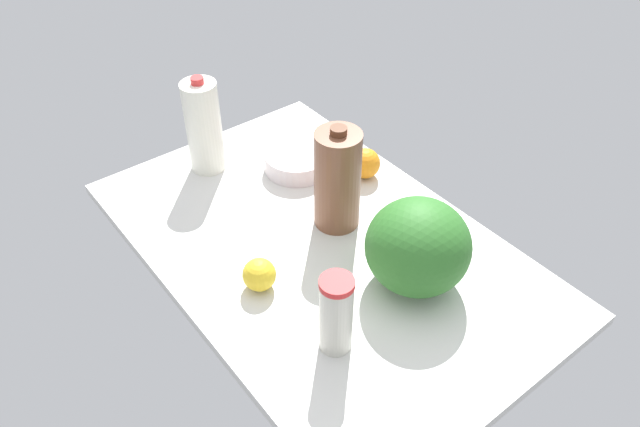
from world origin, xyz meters
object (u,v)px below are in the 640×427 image
object	(u,v)px
milk_jug	(204,127)
orange_far_back	(365,163)
tumbler_cup	(336,314)
lime_beside_bowl	(332,138)
lemon_near_front	(259,275)
watermelon	(418,247)
mixing_bowl	(297,161)
chocolate_milk_jug	(337,180)

from	to	relation	value
milk_jug	orange_far_back	size ratio (longest dim) A/B	3.33
tumbler_cup	lime_beside_bowl	world-z (taller)	tumbler_cup
lemon_near_front	watermelon	bearing A→B (deg)	-125.11
orange_far_back	tumbler_cup	bearing A→B (deg)	133.05
mixing_bowl	lemon_near_front	size ratio (longest dim) A/B	2.40
tumbler_cup	chocolate_milk_jug	xyz separation A→B (cm)	(31.29, -25.80, 3.84)
mixing_bowl	chocolate_milk_jug	bearing A→B (deg)	167.17
chocolate_milk_jug	mixing_bowl	bearing A→B (deg)	-12.83
watermelon	orange_far_back	world-z (taller)	watermelon
mixing_bowl	lemon_near_front	xyz separation A→B (cm)	(-32.46, 34.85, 1.18)
watermelon	milk_jug	distance (cm)	71.83
tumbler_cup	milk_jug	xyz separation A→B (cm)	(73.39, -11.61, 3.84)
chocolate_milk_jug	orange_far_back	distance (cm)	23.67
mixing_bowl	lime_beside_bowl	world-z (taller)	mixing_bowl
chocolate_milk_jug	mixing_bowl	xyz separation A→B (cm)	(25.32, -5.76, -11.01)
lime_beside_bowl	lemon_near_front	size ratio (longest dim) A/B	0.65
chocolate_milk_jug	milk_jug	size ratio (longest dim) A/B	1.00
milk_jug	lime_beside_bowl	bearing A→B (deg)	-110.45
milk_jug	lime_beside_bowl	xyz separation A→B (cm)	(-13.29, -35.66, -11.24)
tumbler_cup	lime_beside_bowl	size ratio (longest dim) A/B	3.87
chocolate_milk_jug	milk_jug	world-z (taller)	same
chocolate_milk_jug	lime_beside_bowl	distance (cm)	37.65
watermelon	milk_jug	world-z (taller)	milk_jug
tumbler_cup	chocolate_milk_jug	distance (cm)	40.73
chocolate_milk_jug	lime_beside_bowl	size ratio (longest dim) A/B	5.69
watermelon	mixing_bowl	distance (cm)	54.32
tumbler_cup	orange_far_back	world-z (taller)	tumbler_cup
watermelon	tumbler_cup	size ratio (longest dim) A/B	1.23
chocolate_milk_jug	lemon_near_front	bearing A→B (deg)	103.79
watermelon	milk_jug	xyz separation A→B (cm)	(70.21, 14.94, 2.60)
tumbler_cup	orange_far_back	distance (cm)	61.53
tumbler_cup	lemon_near_front	xyz separation A→B (cm)	(24.15, 3.28, -5.99)
lemon_near_front	tumbler_cup	bearing A→B (deg)	-172.27
tumbler_cup	orange_far_back	size ratio (longest dim) A/B	2.27
tumbler_cup	milk_jug	world-z (taller)	milk_jug
lime_beside_bowl	tumbler_cup	bearing A→B (deg)	141.82
lime_beside_bowl	lemon_near_front	world-z (taller)	lemon_near_front
tumbler_cup	lemon_near_front	world-z (taller)	tumbler_cup
chocolate_milk_jug	lime_beside_bowl	bearing A→B (deg)	-36.68
lemon_near_front	lime_beside_bowl	bearing A→B (deg)	-54.58
orange_far_back	lemon_near_front	bearing A→B (deg)	110.19
watermelon	lime_beside_bowl	xyz separation A→B (cm)	(56.92, -20.72, -8.64)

